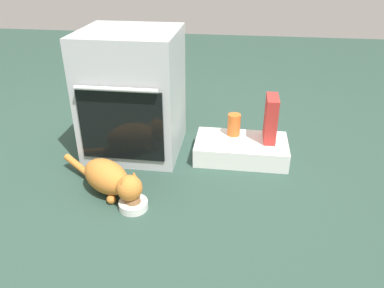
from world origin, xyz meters
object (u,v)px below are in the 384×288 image
Objects in this scene: food_bowl at (133,204)px; cereal_box at (271,119)px; pantry_cabinet at (241,149)px; cat at (110,178)px; oven at (133,94)px; sauce_jar at (234,125)px.

food_bowl is 0.97m from cereal_box.
pantry_cabinet is at bearing -166.21° from cereal_box.
food_bowl is 0.26× the size of cat.
pantry_cabinet is 2.02× the size of cereal_box.
oven is 2.72× the size of cereal_box.
sauce_jar is (0.62, 0.57, 0.08)m from cat.
cat is (-0.68, -0.50, 0.04)m from pantry_cabinet.
food_bowl is 0.84m from sauce_jar.
pantry_cabinet is at bearing 48.34° from food_bowl.
sauce_jar is at bearing 76.37° from cat.
oven reaches higher than pantry_cabinet.
cereal_box is at bearing -8.96° from sauce_jar.
food_bowl is (-0.53, -0.60, -0.03)m from pantry_cabinet.
sauce_jar is at bearing 54.63° from food_bowl.
cereal_box reaches higher than sauce_jar.
oven is 0.60m from cat.
sauce_jar is (-0.22, 0.03, -0.07)m from cereal_box.
cereal_box is at bearing 42.42° from food_bowl.
oven is at bearing 103.44° from food_bowl.
pantry_cabinet is 0.16m from sauce_jar.
oven is 1.37× the size of cat.
oven is 0.75m from pantry_cabinet.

